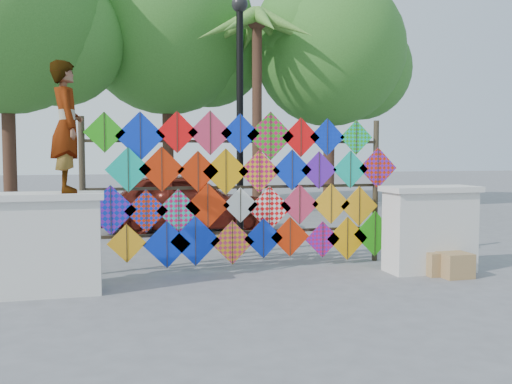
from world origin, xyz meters
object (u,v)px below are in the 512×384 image
Objects in this scene: vendor_woman at (67,127)px; sedan at (187,202)px; lamppost at (240,100)px; kite_rack at (245,190)px.

vendor_woman reaches higher than sedan.
lamppost reaches higher than sedan.
kite_rack is 1.25× the size of sedan.
vendor_woman reaches higher than kite_rack.
sedan is at bearing 99.59° from lamppost.
kite_rack is at bearing -77.88° from vendor_woman.
vendor_woman is 5.86m from sedan.
lamppost is at bearing 80.14° from kite_rack.
vendor_woman is (-2.51, -0.92, 0.89)m from kite_rack.
lamppost is (2.74, 2.20, 0.59)m from vendor_woman.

